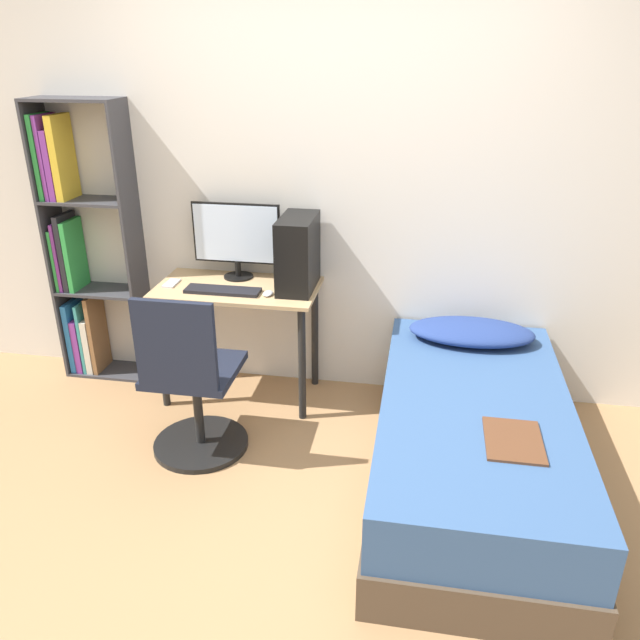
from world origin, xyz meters
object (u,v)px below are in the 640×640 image
pc_tower (298,253)px  monitor (236,237)px  bed (472,443)px  bookshelf (81,254)px  office_chair (192,392)px  keyboard (223,290)px

pc_tower → monitor: bearing=164.1°
bed → pc_tower: pc_tower is taller
monitor → pc_tower: 0.42m
bookshelf → bed: bookshelf is taller
monitor → pc_tower: (0.40, -0.11, -0.04)m
bookshelf → monitor: size_ratio=3.28×
bookshelf → pc_tower: size_ratio=4.16×
office_chair → keyboard: 0.65m
bookshelf → bed: (2.42, -0.79, -0.59)m
bookshelf → bed: 2.62m
office_chair → pc_tower: pc_tower is taller
bed → keyboard: bearing=158.6°
office_chair → keyboard: office_chair is taller
office_chair → monitor: monitor is taller
monitor → keyboard: bearing=-93.8°
bed → pc_tower: (-1.01, 0.70, 0.70)m
monitor → office_chair: bearing=-92.3°
monitor → keyboard: 0.36m
keyboard → office_chair: bearing=-91.6°
monitor → bed: bearing=-30.1°
office_chair → bookshelf: bearing=141.9°
office_chair → pc_tower: 0.98m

